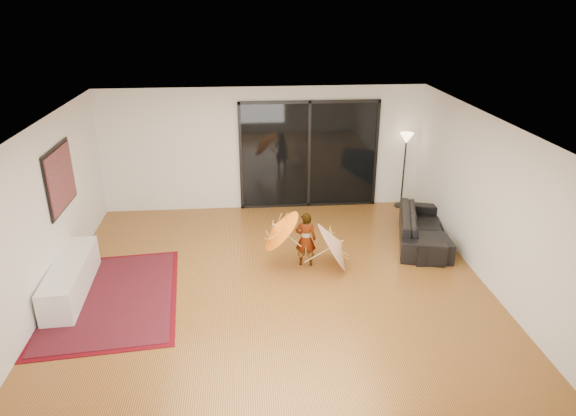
{
  "coord_description": "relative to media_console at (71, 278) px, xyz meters",
  "views": [
    {
      "loc": [
        -0.43,
        -7.32,
        4.44
      ],
      "look_at": [
        0.29,
        0.71,
        1.1
      ],
      "focal_mm": 32.0,
      "sensor_mm": 36.0,
      "label": 1
    }
  ],
  "objects": [
    {
      "name": "wall_left",
      "position": [
        -0.25,
        -0.09,
        1.08
      ],
      "size": [
        0.0,
        7.0,
        7.0
      ],
      "primitive_type": "plane",
      "rotation": [
        1.57,
        0.0,
        1.57
      ],
      "color": "silver",
      "rests_on": "floor"
    },
    {
      "name": "sofa",
      "position": [
        6.2,
        1.33,
        0.03
      ],
      "size": [
        1.33,
        2.19,
        0.6
      ],
      "primitive_type": "imported",
      "rotation": [
        0.0,
        0.0,
        1.29
      ],
      "color": "black",
      "rests_on": "floor"
    },
    {
      "name": "ceiling",
      "position": [
        3.25,
        -0.09,
        2.43
      ],
      "size": [
        7.0,
        7.0,
        0.0
      ],
      "primitive_type": "plane",
      "rotation": [
        3.14,
        0.0,
        0.0
      ],
      "color": "white",
      "rests_on": "wall_back"
    },
    {
      "name": "parasol_orange",
      "position": [
        3.3,
        0.56,
        0.46
      ],
      "size": [
        0.69,
        0.84,
        0.88
      ],
      "rotation": [
        0.0,
        -0.83,
        0.0
      ],
      "color": "orange",
      "rests_on": "child"
    },
    {
      "name": "sliding_door",
      "position": [
        4.25,
        3.37,
        0.93
      ],
      "size": [
        3.06,
        0.07,
        2.4
      ],
      "color": "black",
      "rests_on": "wall_back"
    },
    {
      "name": "wall_front",
      "position": [
        3.25,
        -3.59,
        1.08
      ],
      "size": [
        7.0,
        0.0,
        7.0
      ],
      "primitive_type": "plane",
      "rotation": [
        -1.57,
        0.0,
        0.0
      ],
      "color": "silver",
      "rests_on": "floor"
    },
    {
      "name": "painting",
      "position": [
        -0.21,
        0.91,
        1.38
      ],
      "size": [
        0.04,
        1.28,
        1.08
      ],
      "color": "black",
      "rests_on": "wall_left"
    },
    {
      "name": "floor_lamp",
      "position": [
        6.35,
        3.16,
        1.07
      ],
      "size": [
        0.29,
        0.29,
        1.7
      ],
      "color": "black",
      "rests_on": "floor"
    },
    {
      "name": "wall_back",
      "position": [
        3.25,
        3.41,
        1.08
      ],
      "size": [
        7.0,
        0.0,
        7.0
      ],
      "primitive_type": "plane",
      "rotation": [
        1.57,
        0.0,
        0.0
      ],
      "color": "silver",
      "rests_on": "floor"
    },
    {
      "name": "media_console",
      "position": [
        0.0,
        0.0,
        0.0
      ],
      "size": [
        0.59,
        1.98,
        0.54
      ],
      "primitive_type": "cube",
      "rotation": [
        0.0,
        0.0,
        0.05
      ],
      "color": "white",
      "rests_on": "floor"
    },
    {
      "name": "speaker",
      "position": [
        0.0,
        0.0,
        -0.1
      ],
      "size": [
        0.32,
        0.32,
        0.34
      ],
      "primitive_type": "cube",
      "rotation": [
        0.0,
        0.0,
        -0.09
      ],
      "color": "#424244",
      "rests_on": "floor"
    },
    {
      "name": "child",
      "position": [
        3.85,
        0.61,
        0.23
      ],
      "size": [
        0.4,
        0.29,
        1.01
      ],
      "primitive_type": "imported",
      "rotation": [
        0.0,
        0.0,
        2.99
      ],
      "color": "#999999",
      "rests_on": "floor"
    },
    {
      "name": "floor",
      "position": [
        3.25,
        -0.09,
        -0.27
      ],
      "size": [
        7.0,
        7.0,
        0.0
      ],
      "primitive_type": "plane",
      "color": "#A06A2C",
      "rests_on": "ground"
    },
    {
      "name": "persian_rug",
      "position": [
        0.64,
        -0.22,
        -0.26
      ],
      "size": [
        2.31,
        3.05,
        0.02
      ],
      "rotation": [
        0.0,
        0.0,
        0.09
      ],
      "color": "#590711",
      "rests_on": "floor"
    },
    {
      "name": "parasol_white",
      "position": [
        4.45,
        0.46,
        0.23
      ],
      "size": [
        0.65,
        0.95,
        0.98
      ],
      "rotation": [
        0.0,
        1.03,
        0.0
      ],
      "color": "beige",
      "rests_on": "floor"
    },
    {
      "name": "ottoman",
      "position": [
        6.15,
        0.66,
        -0.08
      ],
      "size": [
        0.71,
        0.71,
        0.39
      ],
      "primitive_type": "cube",
      "rotation": [
        0.0,
        0.0,
        -0.05
      ],
      "color": "black",
      "rests_on": "floor"
    },
    {
      "name": "wall_right",
      "position": [
        6.75,
        -0.09,
        1.08
      ],
      "size": [
        0.0,
        7.0,
        7.0
      ],
      "primitive_type": "plane",
      "rotation": [
        1.57,
        0.0,
        -1.57
      ],
      "color": "silver",
      "rests_on": "floor"
    }
  ]
}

